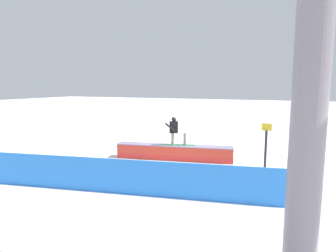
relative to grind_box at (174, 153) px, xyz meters
name	(u,v)px	position (x,y,z in m)	size (l,w,h in m)	color
ground_plane	(174,160)	(0.00, 0.00, -0.33)	(120.00, 120.00, 0.00)	white
grind_box	(174,153)	(0.00, 0.00, 0.00)	(5.62, 1.74, 0.73)	red
snowboarder	(175,130)	(-0.06, 0.02, 1.13)	(1.53, 0.82, 1.36)	#298143
safety_fence	(118,176)	(0.00, 4.87, 0.26)	(11.21, 0.06, 1.17)	#2C7DDC
trail_marker	(266,147)	(-4.24, 0.45, 0.77)	(0.40, 0.10, 2.05)	#262628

